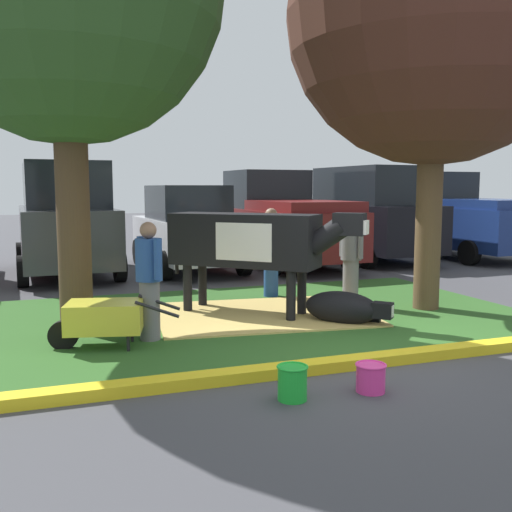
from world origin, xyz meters
The scene contains 18 objects.
ground_plane centered at (0.00, 0.00, 0.00)m, with size 80.00×80.00×0.00m, color #424247.
grass_island centered at (-0.35, 2.37, 0.01)m, with size 8.12×5.16×0.02m, color #2D5B23.
curb_yellow centered at (-0.35, -0.36, 0.06)m, with size 9.32×0.24×0.12m, color yellow.
hay_bedding centered at (-0.33, 2.41, 0.03)m, with size 3.20×2.40×0.04m, color tan.
shade_tree_right centered at (2.35, 1.98, 4.60)m, with size 4.62×4.62×6.93m.
cow_holstein centered at (-0.48, 2.54, 1.16)m, with size 2.54×2.42×1.61m.
calf_lying centered at (0.59, 1.51, 0.24)m, with size 1.13×1.17×0.48m.
person_handler centered at (0.37, 3.83, 0.86)m, with size 0.52×0.34×1.61m.
person_visitor_near centered at (1.30, 2.59, 0.82)m, with size 0.34×0.52×1.54m.
person_visitor_far centered at (-2.20, 1.53, 0.82)m, with size 0.34×0.51×1.54m.
wheelbarrow centered at (-2.81, 1.37, 0.39)m, with size 1.62×0.85×0.63m.
bucket_green centered at (-1.32, -1.04, 0.17)m, with size 0.30×0.30×0.33m.
bucket_pink centered at (-0.52, -1.09, 0.15)m, with size 0.30×0.30×0.28m.
suv_dark_grey centered at (-2.99, 8.01, 1.27)m, with size 2.27×4.67×2.52m.
hatchback_white centered at (-0.21, 7.88, 0.98)m, with size 2.16×4.47×2.02m.
pickup_truck_maroon centered at (2.26, 8.06, 1.11)m, with size 2.39×5.48×2.42m.
suv_black centered at (4.85, 8.09, 1.27)m, with size 2.27×4.67×2.52m.
pickup_truck_black centered at (7.64, 8.08, 1.11)m, with size 2.39×5.48×2.42m.
Camera 1 is at (-3.44, -5.87, 1.97)m, focal length 41.09 mm.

